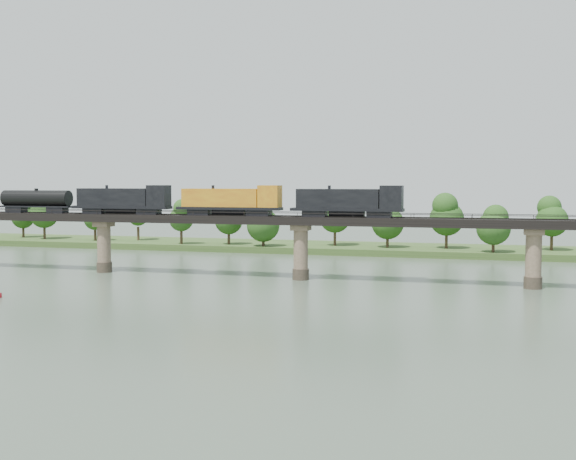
# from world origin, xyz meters

# --- Properties ---
(ground) EXTENTS (400.00, 400.00, 0.00)m
(ground) POSITION_xyz_m (0.00, 0.00, 0.00)
(ground) COLOR #3A4939
(ground) RESTS_ON ground
(far_bank) EXTENTS (300.00, 24.00, 1.60)m
(far_bank) POSITION_xyz_m (0.00, 85.00, 0.80)
(far_bank) COLOR #2F4A1D
(far_bank) RESTS_ON ground
(bridge) EXTENTS (236.00, 30.00, 11.50)m
(bridge) POSITION_xyz_m (0.00, 30.00, 5.46)
(bridge) COLOR #473A2D
(bridge) RESTS_ON ground
(bridge_superstructure) EXTENTS (220.00, 4.90, 0.75)m
(bridge_superstructure) POSITION_xyz_m (0.00, 30.00, 11.79)
(bridge_superstructure) COLOR black
(bridge_superstructure) RESTS_ON bridge
(far_treeline) EXTENTS (289.06, 17.54, 13.60)m
(far_treeline) POSITION_xyz_m (-8.21, 80.52, 8.83)
(far_treeline) COLOR #382619
(far_treeline) RESTS_ON far_bank
(freight_train) EXTENTS (81.50, 3.18, 5.61)m
(freight_train) POSITION_xyz_m (-21.02, 30.00, 14.18)
(freight_train) COLOR black
(freight_train) RESTS_ON bridge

